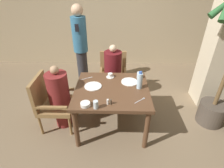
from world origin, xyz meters
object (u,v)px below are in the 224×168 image
at_px(water_bottle, 140,81).
at_px(standing_host, 81,46).
at_px(chair_left_side, 51,101).
at_px(diner_in_left_chair, 60,97).
at_px(glass_tall_near, 139,75).
at_px(plate_main_right, 129,82).
at_px(plate_main_left, 93,86).
at_px(bowl_small, 85,104).
at_px(glass_tall_mid, 96,105).
at_px(diner_in_far_chair, 113,73).
at_px(chair_far_side, 113,74).
at_px(teacup_with_saucer, 110,76).

bearing_deg(water_bottle, standing_host, 130.40).
distance_m(chair_left_side, diner_in_left_chair, 0.16).
bearing_deg(glass_tall_near, plate_main_right, -140.65).
height_order(chair_left_side, plate_main_left, chair_left_side).
bearing_deg(bowl_small, glass_tall_mid, -16.74).
distance_m(chair_left_side, glass_tall_mid, 0.93).
relative_size(diner_in_far_chair, water_bottle, 4.14).
height_order(diner_in_left_chair, glass_tall_mid, diner_in_left_chair).
bearing_deg(chair_far_side, bowl_small, -104.16).
distance_m(standing_host, bowl_small, 1.75).
relative_size(chair_far_side, bowl_small, 7.13).
bearing_deg(diner_in_far_chair, chair_far_side, 90.00).
bearing_deg(chair_far_side, plate_main_right, -69.12).
height_order(plate_main_left, water_bottle, water_bottle).
xyz_separation_m(chair_left_side, chair_far_side, (0.95, 0.90, 0.00)).
distance_m(diner_in_left_chair, glass_tall_near, 1.30).
bearing_deg(standing_host, glass_tall_mid, -74.42).
relative_size(chair_left_side, chair_far_side, 1.00).
relative_size(standing_host, teacup_with_saucer, 13.35).
bearing_deg(diner_in_far_chair, bowl_small, -105.83).
xyz_separation_m(chair_left_side, teacup_with_saucer, (0.91, 0.35, 0.27)).
height_order(plate_main_left, bowl_small, bowl_small).
xyz_separation_m(diner_in_far_chair, glass_tall_near, (0.43, -0.44, 0.20)).
bearing_deg(diner_in_left_chair, chair_left_side, 180.00).
height_order(chair_far_side, glass_tall_mid, chair_far_side).
distance_m(standing_host, glass_tall_mid, 1.82).
height_order(diner_in_far_chair, bowl_small, diner_in_far_chair).
distance_m(plate_main_left, plate_main_right, 0.58).
distance_m(diner_in_far_chair, plate_main_left, 0.78).
xyz_separation_m(chair_left_side, bowl_small, (0.62, -0.41, 0.27)).
height_order(standing_host, plate_main_left, standing_host).
bearing_deg(standing_host, water_bottle, -49.60).
bearing_deg(diner_in_left_chair, standing_host, 84.34).
bearing_deg(chair_left_side, diner_in_far_chair, 38.66).
bearing_deg(plate_main_right, bowl_small, -135.02).
distance_m(chair_left_side, plate_main_left, 0.71).
bearing_deg(plate_main_left, chair_far_side, 71.44).
bearing_deg(diner_in_left_chair, plate_main_right, 10.22).
bearing_deg(bowl_small, water_bottle, 30.61).
height_order(diner_in_far_chair, plate_main_left, diner_in_far_chair).
height_order(standing_host, plate_main_right, standing_host).
bearing_deg(water_bottle, diner_in_left_chair, -178.70).
relative_size(chair_left_side, diner_in_far_chair, 0.79).
bearing_deg(plate_main_left, teacup_with_saucer, 49.76).
xyz_separation_m(plate_main_left, water_bottle, (0.69, -0.02, 0.12)).
height_order(bowl_small, glass_tall_mid, glass_tall_mid).
distance_m(diner_in_left_chair, diner_in_far_chair, 1.11).
height_order(plate_main_left, glass_tall_near, glass_tall_near).
bearing_deg(plate_main_right, glass_tall_mid, -125.66).
bearing_deg(teacup_with_saucer, diner_in_left_chair, -155.76).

